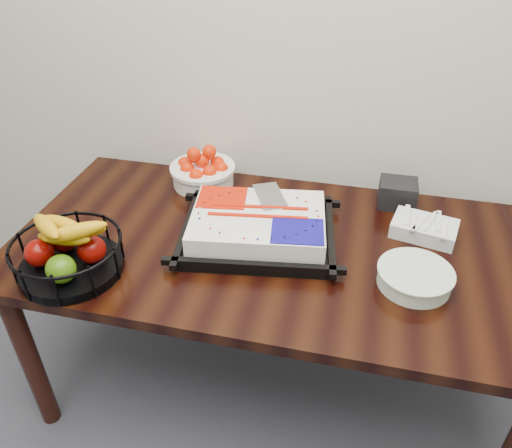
% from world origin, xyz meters
% --- Properties ---
extents(table, '(1.80, 0.90, 0.75)m').
position_xyz_m(table, '(0.00, 2.00, 0.66)').
color(table, black).
rests_on(table, ground).
extents(cake_tray, '(0.57, 0.48, 0.11)m').
position_xyz_m(cake_tray, '(-0.06, 2.02, 0.80)').
color(cake_tray, black).
rests_on(cake_tray, table).
extents(tangerine_bowl, '(0.26, 0.26, 0.17)m').
position_xyz_m(tangerine_bowl, '(-0.36, 2.33, 0.82)').
color(tangerine_bowl, white).
rests_on(tangerine_bowl, table).
extents(fruit_basket, '(0.34, 0.34, 0.18)m').
position_xyz_m(fruit_basket, '(-0.60, 1.71, 0.83)').
color(fruit_basket, black).
rests_on(fruit_basket, table).
extents(plate_stack, '(0.23, 0.23, 0.06)m').
position_xyz_m(plate_stack, '(0.47, 1.89, 0.78)').
color(plate_stack, white).
rests_on(plate_stack, table).
extents(fork_bag, '(0.24, 0.18, 0.06)m').
position_xyz_m(fork_bag, '(0.51, 2.17, 0.78)').
color(fork_bag, silver).
rests_on(fork_bag, table).
extents(napkin_box, '(0.14, 0.12, 0.10)m').
position_xyz_m(napkin_box, '(0.41, 2.35, 0.80)').
color(napkin_box, black).
rests_on(napkin_box, table).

